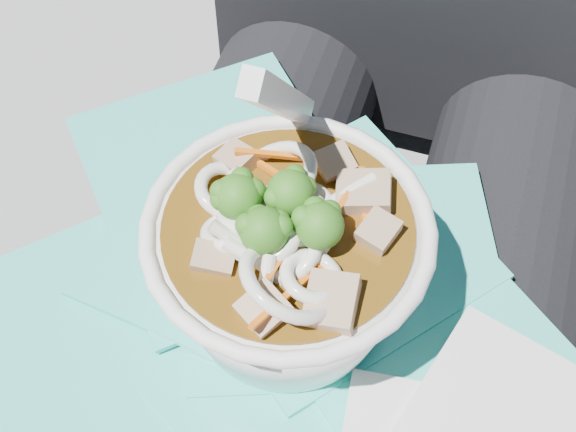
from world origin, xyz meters
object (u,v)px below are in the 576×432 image
(plastic_bag, at_px, (277,283))
(lap, at_px, (335,345))
(person_body, at_px, (370,222))
(udon_bowl, at_px, (287,258))
(stone_ledge, at_px, (358,345))

(plastic_bag, bearing_deg, lap, 9.30)
(person_body, height_order, udon_bowl, person_body)
(stone_ledge, xyz_separation_m, udon_bowl, (-0.03, -0.17, 0.44))
(stone_ledge, xyz_separation_m, plastic_bag, (-0.04, -0.16, 0.38))
(stone_ledge, xyz_separation_m, person_body, (0.00, -0.06, 0.33))
(person_body, xyz_separation_m, udon_bowl, (-0.03, -0.12, 0.12))
(plastic_bag, relative_size, udon_bowl, 2.12)
(lap, distance_m, udon_bowl, 0.15)
(plastic_bag, height_order, udon_bowl, udon_bowl)
(stone_ledge, distance_m, lap, 0.34)
(person_body, distance_m, plastic_bag, 0.12)
(person_body, relative_size, udon_bowl, 5.12)
(stone_ledge, bearing_deg, lap, -90.00)
(person_body, bearing_deg, udon_bowl, -103.35)
(lap, bearing_deg, stone_ledge, 90.00)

